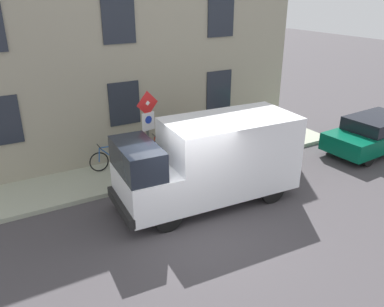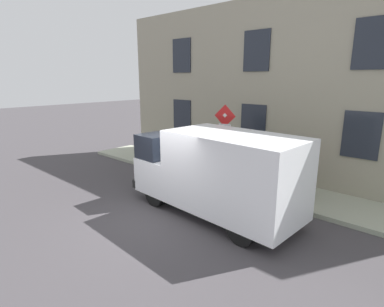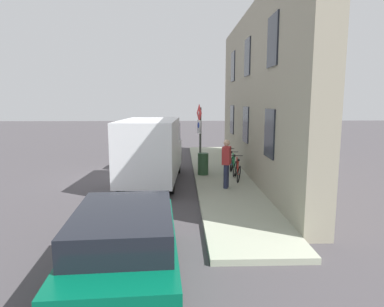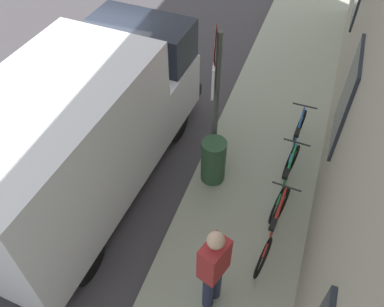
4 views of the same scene
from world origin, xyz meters
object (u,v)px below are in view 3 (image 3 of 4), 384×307
delivery_van (152,149)px  bicycle_blue (230,161)px  parked_hatchback (125,243)px  pedestrian (226,162)px  bicycle_green (234,165)px  bicycle_red (238,170)px  litter_bin (203,164)px  sign_post_stacked (199,129)px

delivery_van → bicycle_blue: size_ratio=3.17×
parked_hatchback → pedestrian: 6.58m
bicycle_green → pedestrian: bearing=168.2°
bicycle_red → litter_bin: (-1.29, 0.97, 0.08)m
parked_hatchback → bicycle_blue: bearing=-22.6°
parked_hatchback → bicycle_red: (3.19, 7.28, -0.22)m
sign_post_stacked → bicycle_green: sign_post_stacked is taller
sign_post_stacked → bicycle_blue: (1.43, 0.72, -1.52)m
parked_hatchback → bicycle_green: parked_hatchback is taller
sign_post_stacked → bicycle_blue: size_ratio=1.64×
bicycle_green → parked_hatchback: bearing=162.4°
delivery_van → pedestrian: delivery_van is taller
bicycle_green → delivery_van: bearing=106.9°
bicycle_blue → pedestrian: pedestrian is taller
delivery_van → bicycle_green: bearing=-73.2°
delivery_van → parked_hatchback: size_ratio=1.32×
bicycle_green → pedestrian: 2.40m
bicycle_red → pedestrian: 1.49m
bicycle_red → pedestrian: bearing=158.2°
parked_hatchback → sign_post_stacked: bearing=-15.3°
sign_post_stacked → litter_bin: (0.14, -0.34, -1.44)m
bicycle_green → litter_bin: 1.29m
bicycle_blue → litter_bin: (-1.29, -1.05, 0.08)m
sign_post_stacked → pedestrian: 2.84m
bicycle_red → bicycle_blue: (-0.00, 2.03, 0.00)m
bicycle_green → bicycle_blue: 1.01m
sign_post_stacked → delivery_van: bearing=-150.2°
delivery_van → pedestrian: 3.10m
litter_bin → parked_hatchback: bearing=-102.9°
sign_post_stacked → litter_bin: 1.49m
delivery_van → litter_bin: delivery_van is taller
delivery_van → bicycle_blue: 3.89m
delivery_van → bicycle_red: (3.35, -0.21, -0.82)m
sign_post_stacked → pedestrian: sign_post_stacked is taller
bicycle_green → litter_bin: litter_bin is taller
bicycle_red → bicycle_blue: same height
sign_post_stacked → litter_bin: bearing=-67.8°
litter_bin → bicycle_blue: bearing=39.3°
delivery_van → bicycle_red: bearing=-90.3°
delivery_van → litter_bin: (2.06, 0.76, -0.74)m
parked_hatchback → bicycle_red: 7.95m
pedestrian → litter_bin: size_ratio=1.91×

